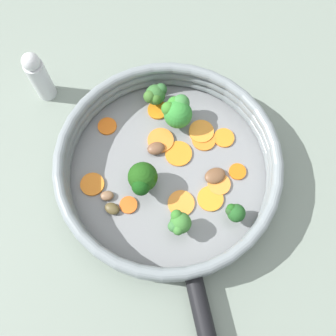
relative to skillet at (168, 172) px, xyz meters
The scene contains 28 objects.
ground_plane 0.01m from the skillet, ahead, with size 4.00×4.00×0.00m, color gray.
skillet is the anchor object (origin of this frame).
skillet_rim_wall 0.03m from the skillet, ahead, with size 0.36×0.36×0.05m.
skillet_rivet_left 0.16m from the skillet, 49.04° to the left, with size 0.01×0.01×0.01m, color gray.
skillet_rivet_right 0.16m from the skillet, 70.46° to the left, with size 0.01×0.01×0.01m, color gray.
carrot_slice_0 0.09m from the skillet, behind, with size 0.04×0.04×0.01m, color orange.
carrot_slice_1 0.06m from the skillet, 119.60° to the right, with size 0.04×0.04×0.01m, color orange.
carrot_slice_2 0.08m from the skillet, 102.48° to the left, with size 0.04×0.04×0.00m, color orange.
carrot_slice_3 0.08m from the skillet, behind, with size 0.04×0.04×0.00m, color orange.
carrot_slice_4 0.13m from the skillet, 80.51° to the right, with size 0.03×0.03×0.00m, color orange.
carrot_slice_5 0.09m from the skillet, 121.66° to the left, with size 0.04×0.04×0.00m, color orange.
carrot_slice_6 0.04m from the skillet, 162.53° to the right, with size 0.05×0.05×0.00m, color orange.
carrot_slice_7 0.06m from the skillet, 68.21° to the left, with size 0.04×0.04×0.00m, color orange.
carrot_slice_8 0.11m from the skillet, 136.63° to the left, with size 0.03×0.03×0.00m, color orange.
carrot_slice_9 0.11m from the skillet, 169.42° to the left, with size 0.03×0.03×0.00m, color orange.
carrot_slice_10 0.09m from the skillet, ahead, with size 0.03×0.03×0.00m, color orange.
carrot_slice_11 0.11m from the skillet, 123.58° to the right, with size 0.04×0.04×0.00m, color orange.
carrot_slice_12 0.13m from the skillet, 31.79° to the right, with size 0.04×0.04×0.00m, color orange.
broccoli_floret_0 0.13m from the skillet, 100.61° to the left, with size 0.03×0.03×0.04m.
broccoli_floret_1 0.10m from the skillet, 57.58° to the left, with size 0.04×0.04×0.05m.
broccoli_floret_2 0.10m from the skillet, 141.99° to the right, with size 0.05×0.05×0.05m.
broccoli_floret_3 0.06m from the skillet, ahead, with size 0.05×0.05×0.06m.
broccoli_floret_4 0.13m from the skillet, 123.07° to the right, with size 0.05×0.04×0.04m.
mushroom_piece_0 0.11m from the skillet, ahead, with size 0.02×0.02×0.01m, color brown.
mushroom_piece_1 0.04m from the skillet, 104.61° to the right, with size 0.03×0.02×0.01m, color brown.
mushroom_piece_2 0.08m from the skillet, 129.95° to the left, with size 0.04×0.03×0.01m, color brown.
mushroom_piece_3 0.11m from the skillet, 18.53° to the right, with size 0.02×0.02×0.01m, color brown.
salt_shaker 0.27m from the skillet, 77.90° to the right, with size 0.03×0.03×0.11m.
Camera 1 is at (0.15, 0.16, 0.62)m, focal length 42.00 mm.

